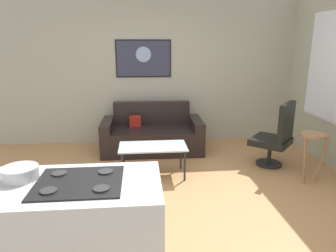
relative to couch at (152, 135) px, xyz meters
name	(u,v)px	position (x,y,z in m)	size (l,w,h in m)	color
ground	(172,199)	(0.17, -1.82, -0.30)	(6.40, 6.40, 0.04)	#B4814E
back_wall	(159,70)	(0.17, 0.60, 1.12)	(6.40, 0.05, 2.80)	#A9A591
couch	(152,135)	(0.00, 0.00, 0.00)	(1.78, 0.89, 0.84)	black
coffee_table	(153,149)	(-0.04, -1.11, 0.14)	(0.97, 0.51, 0.46)	silver
armchair	(277,136)	(1.89, -0.93, 0.22)	(0.78, 0.79, 1.04)	black
bar_stool	(312,145)	(2.12, -1.53, 0.27)	(0.38, 0.37, 0.71)	#996B43
kitchen_counter	(39,243)	(-0.97, -3.27, 0.19)	(1.80, 0.72, 0.96)	silver
mixing_bowl	(20,173)	(-1.08, -3.17, 0.70)	(0.26, 0.26, 0.09)	silver
wall_painting	(143,59)	(-0.12, 0.56, 1.33)	(1.03, 0.03, 0.69)	black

